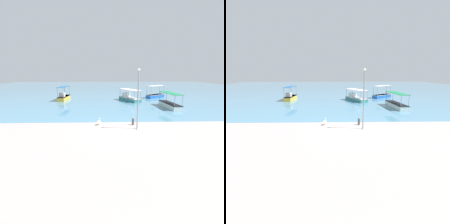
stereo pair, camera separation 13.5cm
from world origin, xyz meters
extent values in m
plane|color=gray|center=(0.00, 0.00, 0.00)|extent=(120.00, 120.00, 0.00)
cube|color=teal|center=(0.00, 48.00, 0.00)|extent=(110.00, 90.00, 0.00)
cube|color=blue|center=(10.27, 23.30, 0.37)|extent=(4.92, 4.09, 0.72)
cube|color=silver|center=(10.27, 23.30, 0.69)|extent=(4.97, 4.14, 0.08)
cylinder|color=#99999E|center=(8.77, 21.50, 1.73)|extent=(0.08, 0.08, 2.00)
cylinder|color=#99999E|center=(8.08, 22.45, 1.73)|extent=(0.08, 0.08, 2.00)
cylinder|color=#99999E|center=(12.45, 24.14, 1.73)|extent=(0.08, 0.08, 2.00)
cylinder|color=#99999E|center=(11.77, 25.10, 1.73)|extent=(0.08, 0.08, 2.00)
cube|color=beige|center=(10.27, 23.30, 2.75)|extent=(4.81, 4.05, 0.05)
cube|color=teal|center=(3.67, 18.76, 0.36)|extent=(4.13, 5.96, 0.71)
cube|color=silver|center=(3.67, 18.76, 0.67)|extent=(4.18, 6.01, 0.08)
cylinder|color=#99999E|center=(5.52, 16.72, 1.51)|extent=(0.08, 0.08, 1.60)
cylinder|color=#99999E|center=(4.21, 16.06, 1.51)|extent=(0.08, 0.08, 1.60)
cylinder|color=#99999E|center=(3.14, 21.46, 1.51)|extent=(0.08, 0.08, 1.60)
cylinder|color=#99999E|center=(1.83, 20.80, 1.51)|extent=(0.08, 0.08, 1.60)
cube|color=silver|center=(3.67, 18.76, 2.34)|extent=(4.13, 5.82, 0.05)
cube|color=silver|center=(3.09, 19.93, 1.13)|extent=(1.70, 1.80, 0.83)
cube|color=gold|center=(-10.13, 20.34, 0.42)|extent=(1.75, 5.30, 0.83)
cube|color=black|center=(-10.13, 20.34, 0.80)|extent=(1.79, 5.34, 0.08)
cylinder|color=#99999E|center=(-10.56, 22.74, 1.81)|extent=(0.08, 0.08, 1.95)
cylinder|color=#99999E|center=(-9.39, 22.66, 1.81)|extent=(0.08, 0.08, 1.95)
cylinder|color=#99999E|center=(-10.87, 18.03, 1.81)|extent=(0.08, 0.08, 1.95)
cylinder|color=#99999E|center=(-9.71, 17.95, 1.81)|extent=(0.08, 0.08, 1.95)
cube|color=#225183|center=(-10.13, 20.34, 2.81)|extent=(1.84, 5.11, 0.05)
cube|color=beige|center=(-10.21, 19.17, 1.25)|extent=(1.06, 1.20, 0.83)
cube|color=white|center=(9.55, 11.78, 0.37)|extent=(1.98, 6.48, 0.74)
cube|color=black|center=(9.55, 11.78, 0.70)|extent=(2.02, 6.52, 0.08)
cylinder|color=#99999E|center=(8.70, 14.66, 1.57)|extent=(0.08, 0.08, 1.66)
cylinder|color=#99999E|center=(9.94, 14.76, 1.57)|extent=(0.08, 0.08, 1.66)
cylinder|color=#99999E|center=(9.16, 8.80, 1.57)|extent=(0.08, 0.08, 1.66)
cylinder|color=#99999E|center=(10.40, 8.89, 1.57)|extent=(0.08, 0.08, 1.66)
cube|color=#177241|center=(9.55, 11.78, 2.42)|extent=(2.06, 6.29, 0.05)
cylinder|color=#E0997A|center=(-2.05, 1.95, 0.11)|extent=(0.03, 0.03, 0.22)
cylinder|color=#E0997A|center=(-1.97, 1.89, 0.11)|extent=(0.03, 0.03, 0.22)
ellipsoid|color=white|center=(-2.00, 1.94, 0.36)|extent=(0.54, 0.62, 0.32)
ellipsoid|color=white|center=(-2.13, 1.73, 0.38)|extent=(0.19, 0.20, 0.10)
cylinder|color=white|center=(-1.91, 2.07, 0.58)|extent=(0.07, 0.07, 0.26)
sphere|color=white|center=(-1.91, 2.07, 0.74)|extent=(0.11, 0.11, 0.11)
cone|color=#E5933F|center=(-1.82, 2.21, 0.73)|extent=(0.21, 0.28, 0.06)
cylinder|color=gray|center=(2.08, 0.61, 2.96)|extent=(0.14, 0.14, 5.91)
sphere|color=#EAEACC|center=(2.08, 0.61, 6.02)|extent=(0.28, 0.28, 0.28)
cylinder|color=#47474C|center=(1.84, 1.88, 0.32)|extent=(0.26, 0.26, 0.64)
sphere|color=#4C4C51|center=(1.84, 1.88, 0.67)|extent=(0.27, 0.27, 0.27)
cylinder|color=#3F7F4C|center=(1.92, 0.06, 0.10)|extent=(0.07, 0.07, 0.20)
cylinder|color=#3F7F4C|center=(1.92, 0.06, 0.24)|extent=(0.03, 0.03, 0.07)
camera|label=1|loc=(-1.12, -16.87, 5.78)|focal=28.00mm
camera|label=2|loc=(-0.98, -16.87, 5.78)|focal=28.00mm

